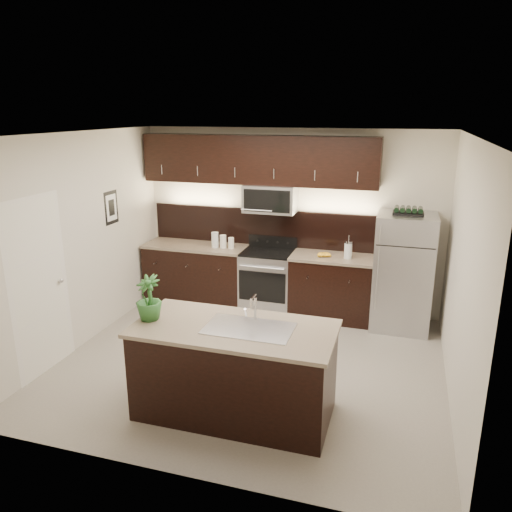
{
  "coord_description": "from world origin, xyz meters",
  "views": [
    {
      "loc": [
        1.64,
        -5.16,
        2.96
      ],
      "look_at": [
        -0.09,
        0.55,
        1.19
      ],
      "focal_mm": 35.0,
      "sensor_mm": 36.0,
      "label": 1
    }
  ],
  "objects": [
    {
      "name": "ground",
      "position": [
        0.0,
        0.0,
        0.0
      ],
      "size": [
        4.5,
        4.5,
        0.0
      ],
      "primitive_type": "plane",
      "color": "gray",
      "rests_on": "ground"
    },
    {
      "name": "room_walls",
      "position": [
        -0.11,
        -0.04,
        1.7
      ],
      "size": [
        4.52,
        4.02,
        2.71
      ],
      "color": "beige",
      "rests_on": "ground"
    },
    {
      "name": "counter_run",
      "position": [
        -0.46,
        1.69,
        0.47
      ],
      "size": [
        3.51,
        0.65,
        0.94
      ],
      "color": "black",
      "rests_on": "ground"
    },
    {
      "name": "upper_fixtures",
      "position": [
        -0.43,
        1.84,
        2.14
      ],
      "size": [
        3.49,
        0.4,
        1.66
      ],
      "color": "black",
      "rests_on": "counter_run"
    },
    {
      "name": "island",
      "position": [
        0.16,
        -1.0,
        0.47
      ],
      "size": [
        1.96,
        0.96,
        0.94
      ],
      "color": "black",
      "rests_on": "ground"
    },
    {
      "name": "sink_faucet",
      "position": [
        0.31,
        -0.99,
        0.96
      ],
      "size": [
        0.84,
        0.5,
        0.28
      ],
      "color": "silver",
      "rests_on": "island"
    },
    {
      "name": "refrigerator",
      "position": [
        1.69,
        1.63,
        0.81
      ],
      "size": [
        0.78,
        0.7,
        1.62
      ],
      "primitive_type": "cube",
      "color": "#B2B2B7",
      "rests_on": "ground"
    },
    {
      "name": "wine_rack",
      "position": [
        1.69,
        1.63,
        1.66
      ],
      "size": [
        0.4,
        0.25,
        0.1
      ],
      "color": "black",
      "rests_on": "refrigerator"
    },
    {
      "name": "plant",
      "position": [
        -0.71,
        -1.07,
        1.17
      ],
      "size": [
        0.31,
        0.31,
        0.45
      ],
      "primitive_type": "imported",
      "rotation": [
        0.0,
        0.0,
        -0.25
      ],
      "color": "#285B24",
      "rests_on": "island"
    },
    {
      "name": "canisters",
      "position": [
        -0.97,
        1.65,
        1.04
      ],
      "size": [
        0.35,
        0.11,
        0.23
      ],
      "rotation": [
        0.0,
        0.0,
        0.06
      ],
      "color": "silver",
      "rests_on": "counter_run"
    },
    {
      "name": "french_press",
      "position": [
        0.93,
        1.64,
        1.06
      ],
      "size": [
        0.11,
        0.11,
        0.33
      ],
      "rotation": [
        0.0,
        0.0,
        -0.04
      ],
      "color": "silver",
      "rests_on": "counter_run"
    },
    {
      "name": "bananas",
      "position": [
        0.54,
        1.61,
        0.97
      ],
      "size": [
        0.24,
        0.21,
        0.06
      ],
      "primitive_type": "ellipsoid",
      "rotation": [
        0.0,
        0.0,
        0.31
      ],
      "color": "gold",
      "rests_on": "counter_run"
    }
  ]
}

